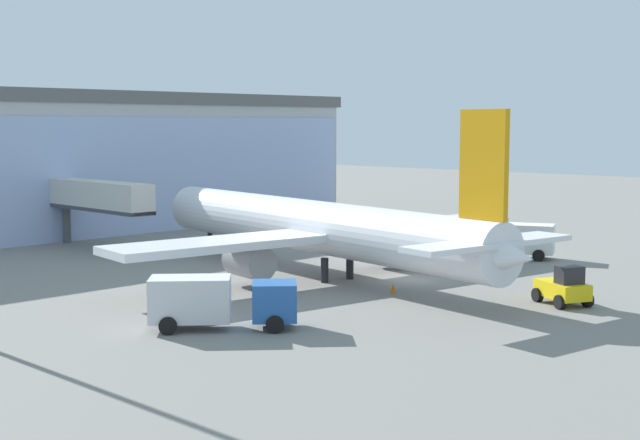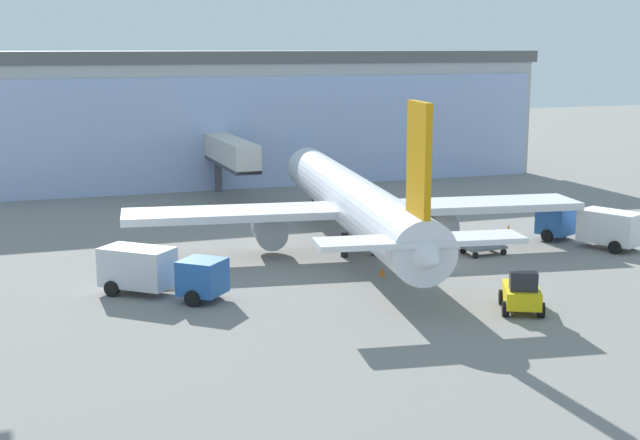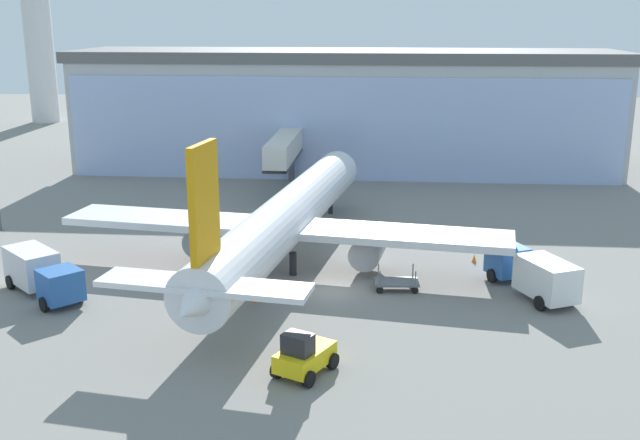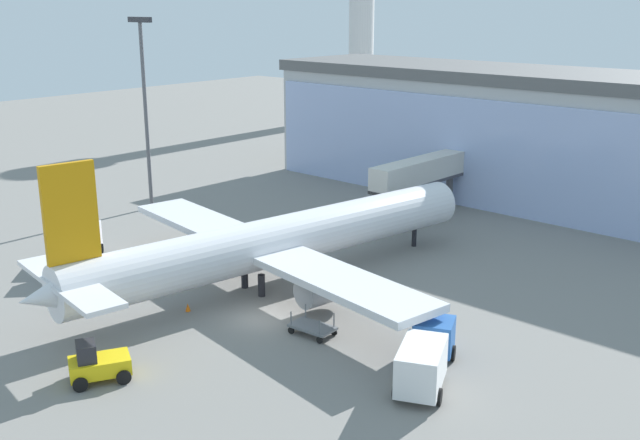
{
  "view_description": "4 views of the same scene",
  "coord_description": "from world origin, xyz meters",
  "px_view_note": "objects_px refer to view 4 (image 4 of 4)",
  "views": [
    {
      "loc": [
        -47.04,
        -35.03,
        10.26
      ],
      "look_at": [
        -2.25,
        5.86,
        3.68
      ],
      "focal_mm": 50.0,
      "sensor_mm": 36.0,
      "label": 1
    },
    {
      "loc": [
        -27.37,
        -49.93,
        13.8
      ],
      "look_at": [
        -5.74,
        5.13,
        2.2
      ],
      "focal_mm": 50.0,
      "sensor_mm": 36.0,
      "label": 2
    },
    {
      "loc": [
        1.68,
        -45.01,
        17.0
      ],
      "look_at": [
        -0.94,
        4.17,
        3.51
      ],
      "focal_mm": 42.0,
      "sensor_mm": 36.0,
      "label": 3
    },
    {
      "loc": [
        32.1,
        -31.78,
        19.78
      ],
      "look_at": [
        -0.43,
        6.44,
        5.18
      ],
      "focal_mm": 42.0,
      "sensor_mm": 36.0,
      "label": 4
    }
  ],
  "objects_px": {
    "baggage_cart": "(312,327)",
    "safety_cone_nose": "(188,307)",
    "pushback_tug": "(97,364)",
    "catering_truck": "(80,247)",
    "safety_cone_wingtip": "(443,326)",
    "apron_light_mast": "(145,98)",
    "airplane": "(275,242)",
    "jet_bridge": "(422,173)",
    "fuel_truck": "(426,356)"
  },
  "relations": [
    {
      "from": "catering_truck",
      "to": "safety_cone_wingtip",
      "type": "relative_size",
      "value": 12.31
    },
    {
      "from": "jet_bridge",
      "to": "safety_cone_wingtip",
      "type": "bearing_deg",
      "value": -141.62
    },
    {
      "from": "apron_light_mast",
      "to": "baggage_cart",
      "type": "xyz_separation_m",
      "value": [
        31.84,
        -12.08,
        -10.5
      ]
    },
    {
      "from": "airplane",
      "to": "fuel_truck",
      "type": "distance_m",
      "value": 16.91
    },
    {
      "from": "jet_bridge",
      "to": "airplane",
      "type": "bearing_deg",
      "value": -171.95
    },
    {
      "from": "airplane",
      "to": "fuel_truck",
      "type": "bearing_deg",
      "value": -97.17
    },
    {
      "from": "catering_truck",
      "to": "safety_cone_wingtip",
      "type": "bearing_deg",
      "value": 59.73
    },
    {
      "from": "airplane",
      "to": "baggage_cart",
      "type": "relative_size",
      "value": 12.89
    },
    {
      "from": "airplane",
      "to": "fuel_truck",
      "type": "relative_size",
      "value": 4.88
    },
    {
      "from": "airplane",
      "to": "pushback_tug",
      "type": "relative_size",
      "value": 10.01
    },
    {
      "from": "pushback_tug",
      "to": "jet_bridge",
      "type": "bearing_deg",
      "value": 35.25
    },
    {
      "from": "catering_truck",
      "to": "pushback_tug",
      "type": "relative_size",
      "value": 1.83
    },
    {
      "from": "catering_truck",
      "to": "safety_cone_wingtip",
      "type": "distance_m",
      "value": 29.23
    },
    {
      "from": "pushback_tug",
      "to": "safety_cone_wingtip",
      "type": "xyz_separation_m",
      "value": [
        10.86,
        17.81,
        -0.7
      ]
    },
    {
      "from": "jet_bridge",
      "to": "fuel_truck",
      "type": "relative_size",
      "value": 1.78
    },
    {
      "from": "apron_light_mast",
      "to": "catering_truck",
      "type": "relative_size",
      "value": 2.73
    },
    {
      "from": "pushback_tug",
      "to": "safety_cone_wingtip",
      "type": "bearing_deg",
      "value": -3.08
    },
    {
      "from": "airplane",
      "to": "baggage_cart",
      "type": "height_order",
      "value": "airplane"
    },
    {
      "from": "apron_light_mast",
      "to": "catering_truck",
      "type": "height_order",
      "value": "apron_light_mast"
    },
    {
      "from": "safety_cone_wingtip",
      "to": "jet_bridge",
      "type": "bearing_deg",
      "value": 126.1
    },
    {
      "from": "safety_cone_nose",
      "to": "safety_cone_wingtip",
      "type": "relative_size",
      "value": 1.0
    },
    {
      "from": "apron_light_mast",
      "to": "airplane",
      "type": "distance_m",
      "value": 26.55
    },
    {
      "from": "fuel_truck",
      "to": "safety_cone_nose",
      "type": "relative_size",
      "value": 13.78
    },
    {
      "from": "pushback_tug",
      "to": "safety_cone_nose",
      "type": "xyz_separation_m",
      "value": [
        -3.69,
        9.36,
        -0.7
      ]
    },
    {
      "from": "airplane",
      "to": "pushback_tug",
      "type": "height_order",
      "value": "airplane"
    },
    {
      "from": "safety_cone_wingtip",
      "to": "safety_cone_nose",
      "type": "bearing_deg",
      "value": -149.85
    },
    {
      "from": "catering_truck",
      "to": "baggage_cart",
      "type": "xyz_separation_m",
      "value": [
        22.33,
        2.02,
        -0.97
      ]
    },
    {
      "from": "safety_cone_nose",
      "to": "baggage_cart",
      "type": "bearing_deg",
      "value": 16.57
    },
    {
      "from": "safety_cone_nose",
      "to": "safety_cone_wingtip",
      "type": "height_order",
      "value": "same"
    },
    {
      "from": "baggage_cart",
      "to": "airplane",
      "type": "bearing_deg",
      "value": 145.98
    },
    {
      "from": "fuel_truck",
      "to": "pushback_tug",
      "type": "height_order",
      "value": "fuel_truck"
    },
    {
      "from": "apron_light_mast",
      "to": "fuel_truck",
      "type": "xyz_separation_m",
      "value": [
        40.33,
        -12.52,
        -9.53
      ]
    },
    {
      "from": "jet_bridge",
      "to": "apron_light_mast",
      "type": "distance_m",
      "value": 27.59
    },
    {
      "from": "baggage_cart",
      "to": "safety_cone_wingtip",
      "type": "xyz_separation_m",
      "value": [
        5.8,
        5.85,
        -0.23
      ]
    },
    {
      "from": "airplane",
      "to": "catering_truck",
      "type": "distance_m",
      "value": 16.3
    },
    {
      "from": "fuel_truck",
      "to": "safety_cone_nose",
      "type": "height_order",
      "value": "fuel_truck"
    },
    {
      "from": "jet_bridge",
      "to": "apron_light_mast",
      "type": "xyz_separation_m",
      "value": [
        -21.99,
        -15.22,
        6.79
      ]
    },
    {
      "from": "apron_light_mast",
      "to": "catering_truck",
      "type": "bearing_deg",
      "value": -56.0
    },
    {
      "from": "jet_bridge",
      "to": "safety_cone_nose",
      "type": "relative_size",
      "value": 24.48
    },
    {
      "from": "airplane",
      "to": "fuel_truck",
      "type": "height_order",
      "value": "airplane"
    },
    {
      "from": "apron_light_mast",
      "to": "airplane",
      "type": "xyz_separation_m",
      "value": [
        24.29,
        -7.47,
        -7.71
      ]
    },
    {
      "from": "baggage_cart",
      "to": "safety_cone_nose",
      "type": "bearing_deg",
      "value": -166.06
    },
    {
      "from": "pushback_tug",
      "to": "safety_cone_nose",
      "type": "height_order",
      "value": "pushback_tug"
    },
    {
      "from": "baggage_cart",
      "to": "jet_bridge",
      "type": "bearing_deg",
      "value": 107.21
    },
    {
      "from": "fuel_truck",
      "to": "pushback_tug",
      "type": "bearing_deg",
      "value": 107.32
    },
    {
      "from": "jet_bridge",
      "to": "fuel_truck",
      "type": "height_order",
      "value": "jet_bridge"
    },
    {
      "from": "jet_bridge",
      "to": "airplane",
      "type": "distance_m",
      "value": 22.82
    },
    {
      "from": "catering_truck",
      "to": "baggage_cart",
      "type": "distance_m",
      "value": 22.45
    },
    {
      "from": "airplane",
      "to": "safety_cone_nose",
      "type": "distance_m",
      "value": 7.91
    },
    {
      "from": "jet_bridge",
      "to": "airplane",
      "type": "xyz_separation_m",
      "value": [
        2.3,
        -22.69,
        -0.92
      ]
    }
  ]
}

